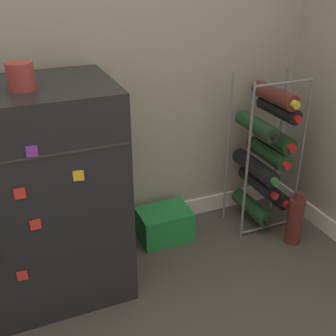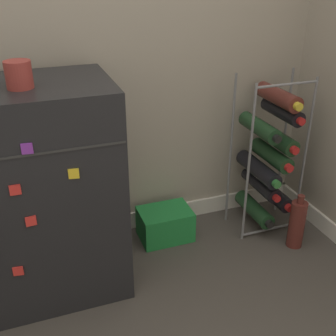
{
  "view_description": "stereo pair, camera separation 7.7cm",
  "coord_description": "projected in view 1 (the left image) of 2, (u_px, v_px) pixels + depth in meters",
  "views": [
    {
      "loc": [
        -0.57,
        -1.06,
        1.26
      ],
      "look_at": [
        0.06,
        0.46,
        0.44
      ],
      "focal_mm": 45.0,
      "sensor_mm": 36.0,
      "label": 1
    },
    {
      "loc": [
        -0.5,
        -1.09,
        1.26
      ],
      "look_at": [
        0.06,
        0.46,
        0.44
      ],
      "focal_mm": 45.0,
      "sensor_mm": 36.0,
      "label": 2
    }
  ],
  "objects": [
    {
      "name": "fridge_top_cup",
      "position": [
        21.0,
        76.0,
        1.37
      ],
      "size": [
        0.09,
        0.09,
        0.09
      ],
      "color": "maroon",
      "rests_on": "mini_fridge"
    },
    {
      "name": "loose_bottle_floor",
      "position": [
        295.0,
        220.0,
        2.04
      ],
      "size": [
        0.08,
        0.08,
        0.28
      ],
      "color": "#56231E",
      "rests_on": "ground_plane"
    },
    {
      "name": "soda_box",
      "position": [
        164.0,
        224.0,
        2.09
      ],
      "size": [
        0.25,
        0.18,
        0.16
      ],
      "color": "#1E7F38",
      "rests_on": "ground_plane"
    },
    {
      "name": "ground_plane",
      "position": [
        199.0,
        320.0,
        1.64
      ],
      "size": [
        14.0,
        14.0,
        0.0
      ],
      "primitive_type": "plane",
      "color": "#423D38"
    },
    {
      "name": "mini_fridge",
      "position": [
        46.0,
        196.0,
        1.63
      ],
      "size": [
        0.57,
        0.48,
        0.87
      ],
      "color": "black",
      "rests_on": "ground_plane"
    },
    {
      "name": "wine_rack",
      "position": [
        265.0,
        155.0,
        2.08
      ],
      "size": [
        0.32,
        0.33,
        0.79
      ],
      "color": "slate",
      "rests_on": "ground_plane"
    }
  ]
}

